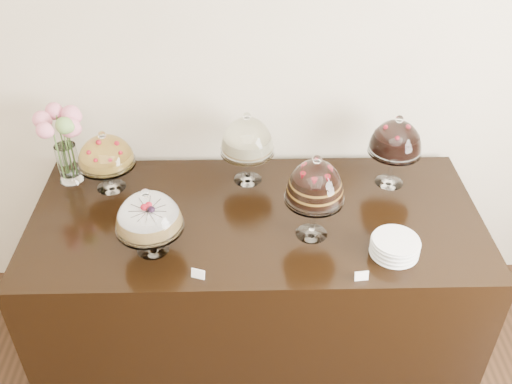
{
  "coord_description": "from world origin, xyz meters",
  "views": [
    {
      "loc": [
        -0.01,
        0.28,
        2.66
      ],
      "look_at": [
        0.04,
        2.4,
        1.08
      ],
      "focal_mm": 40.0,
      "sensor_mm": 36.0,
      "label": 1
    }
  ],
  "objects_px": {
    "display_counter": "(256,280)",
    "cake_stand_cheesecake": "(247,139)",
    "plate_stack": "(395,247)",
    "cake_stand_choco_layer": "(315,185)",
    "flower_vase": "(63,136)",
    "cake_stand_sugar_sponge": "(148,215)",
    "cake_stand_dark_choco": "(396,140)",
    "cake_stand_fruit_tart": "(105,154)"
  },
  "relations": [
    {
      "from": "cake_stand_sugar_sponge",
      "to": "flower_vase",
      "type": "height_order",
      "value": "flower_vase"
    },
    {
      "from": "cake_stand_cheesecake",
      "to": "flower_vase",
      "type": "bearing_deg",
      "value": 178.75
    },
    {
      "from": "plate_stack",
      "to": "cake_stand_cheesecake",
      "type": "bearing_deg",
      "value": 137.72
    },
    {
      "from": "cake_stand_dark_choco",
      "to": "cake_stand_fruit_tart",
      "type": "height_order",
      "value": "cake_stand_dark_choco"
    },
    {
      "from": "cake_stand_fruit_tart",
      "to": "plate_stack",
      "type": "relative_size",
      "value": 1.58
    },
    {
      "from": "cake_stand_sugar_sponge",
      "to": "plate_stack",
      "type": "distance_m",
      "value": 1.1
    },
    {
      "from": "cake_stand_cheesecake",
      "to": "plate_stack",
      "type": "xyz_separation_m",
      "value": [
        0.65,
        -0.59,
        -0.21
      ]
    },
    {
      "from": "cake_stand_sugar_sponge",
      "to": "cake_stand_dark_choco",
      "type": "height_order",
      "value": "cake_stand_dark_choco"
    },
    {
      "from": "cake_stand_choco_layer",
      "to": "cake_stand_fruit_tart",
      "type": "xyz_separation_m",
      "value": [
        -1.01,
        0.39,
        -0.08
      ]
    },
    {
      "from": "cake_stand_choco_layer",
      "to": "cake_stand_dark_choco",
      "type": "bearing_deg",
      "value": 41.95
    },
    {
      "from": "flower_vase",
      "to": "cake_stand_cheesecake",
      "type": "bearing_deg",
      "value": -1.25
    },
    {
      "from": "display_counter",
      "to": "cake_stand_cheesecake",
      "type": "distance_m",
      "value": 0.77
    },
    {
      "from": "cake_stand_choco_layer",
      "to": "cake_stand_cheesecake",
      "type": "height_order",
      "value": "cake_stand_choco_layer"
    },
    {
      "from": "display_counter",
      "to": "cake_stand_cheesecake",
      "type": "relative_size",
      "value": 5.48
    },
    {
      "from": "cake_stand_choco_layer",
      "to": "flower_vase",
      "type": "xyz_separation_m",
      "value": [
        -1.22,
        0.47,
        -0.02
      ]
    },
    {
      "from": "display_counter",
      "to": "plate_stack",
      "type": "relative_size",
      "value": 10.33
    },
    {
      "from": "cake_stand_sugar_sponge",
      "to": "cake_stand_cheesecake",
      "type": "xyz_separation_m",
      "value": [
        0.44,
        0.54,
        0.05
      ]
    },
    {
      "from": "flower_vase",
      "to": "cake_stand_choco_layer",
      "type": "bearing_deg",
      "value": -20.92
    },
    {
      "from": "cake_stand_cheesecake",
      "to": "cake_stand_fruit_tart",
      "type": "xyz_separation_m",
      "value": [
        -0.71,
        -0.05,
        -0.04
      ]
    },
    {
      "from": "flower_vase",
      "to": "plate_stack",
      "type": "relative_size",
      "value": 1.95
    },
    {
      "from": "cake_stand_choco_layer",
      "to": "flower_vase",
      "type": "height_order",
      "value": "cake_stand_choco_layer"
    },
    {
      "from": "cake_stand_fruit_tart",
      "to": "plate_stack",
      "type": "bearing_deg",
      "value": -21.57
    },
    {
      "from": "cake_stand_cheesecake",
      "to": "flower_vase",
      "type": "relative_size",
      "value": 0.97
    },
    {
      "from": "cake_stand_cheesecake",
      "to": "flower_vase",
      "type": "distance_m",
      "value": 0.93
    },
    {
      "from": "cake_stand_cheesecake",
      "to": "cake_stand_dark_choco",
      "type": "bearing_deg",
      "value": -3.24
    },
    {
      "from": "cake_stand_sugar_sponge",
      "to": "plate_stack",
      "type": "bearing_deg",
      "value": -2.93
    },
    {
      "from": "cake_stand_fruit_tart",
      "to": "cake_stand_choco_layer",
      "type": "bearing_deg",
      "value": -21.38
    },
    {
      "from": "cake_stand_cheesecake",
      "to": "cake_stand_choco_layer",
      "type": "bearing_deg",
      "value": -56.62
    },
    {
      "from": "display_counter",
      "to": "cake_stand_choco_layer",
      "type": "distance_m",
      "value": 0.79
    },
    {
      "from": "cake_stand_sugar_sponge",
      "to": "display_counter",
      "type": "bearing_deg",
      "value": 26.1
    },
    {
      "from": "display_counter",
      "to": "cake_stand_sugar_sponge",
      "type": "bearing_deg",
      "value": -153.9
    },
    {
      "from": "cake_stand_cheesecake",
      "to": "plate_stack",
      "type": "height_order",
      "value": "cake_stand_cheesecake"
    },
    {
      "from": "cake_stand_choco_layer",
      "to": "cake_stand_dark_choco",
      "type": "height_order",
      "value": "cake_stand_choco_layer"
    },
    {
      "from": "cake_stand_sugar_sponge",
      "to": "cake_stand_fruit_tart",
      "type": "distance_m",
      "value": 0.56
    },
    {
      "from": "cake_stand_sugar_sponge",
      "to": "cake_stand_fruit_tart",
      "type": "relative_size",
      "value": 1.0
    },
    {
      "from": "cake_stand_choco_layer",
      "to": "plate_stack",
      "type": "relative_size",
      "value": 2.05
    },
    {
      "from": "cake_stand_dark_choco",
      "to": "cake_stand_fruit_tart",
      "type": "bearing_deg",
      "value": -179.54
    },
    {
      "from": "cake_stand_dark_choco",
      "to": "flower_vase",
      "type": "xyz_separation_m",
      "value": [
        -1.68,
        0.06,
        0.01
      ]
    },
    {
      "from": "cake_stand_cheesecake",
      "to": "cake_stand_sugar_sponge",
      "type": "bearing_deg",
      "value": -129.04
    },
    {
      "from": "cake_stand_dark_choco",
      "to": "plate_stack",
      "type": "distance_m",
      "value": 0.6
    },
    {
      "from": "cake_stand_dark_choco",
      "to": "cake_stand_choco_layer",
      "type": "bearing_deg",
      "value": -138.05
    },
    {
      "from": "display_counter",
      "to": "cake_stand_cheesecake",
      "type": "bearing_deg",
      "value": 96.82
    }
  ]
}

